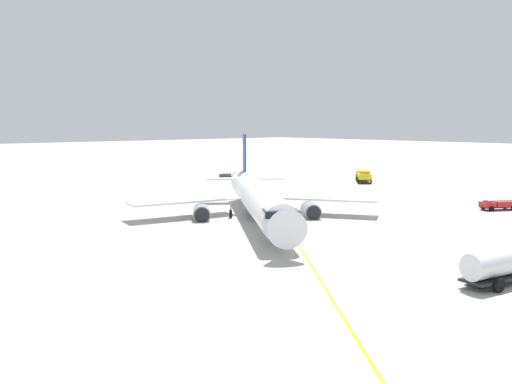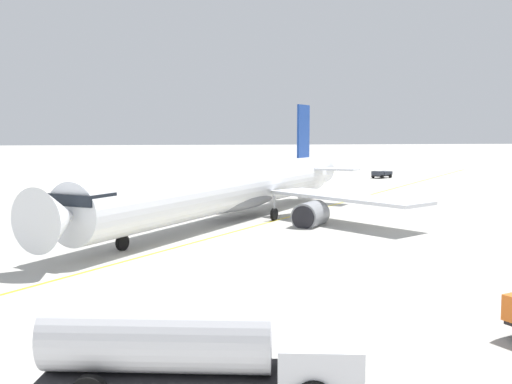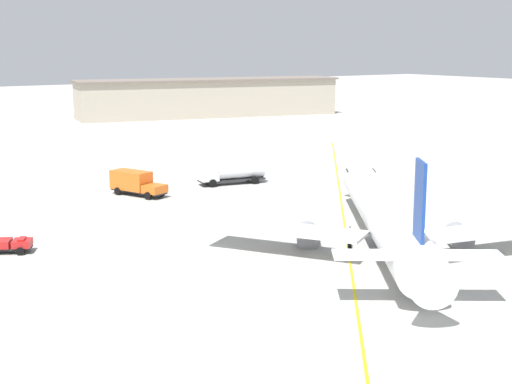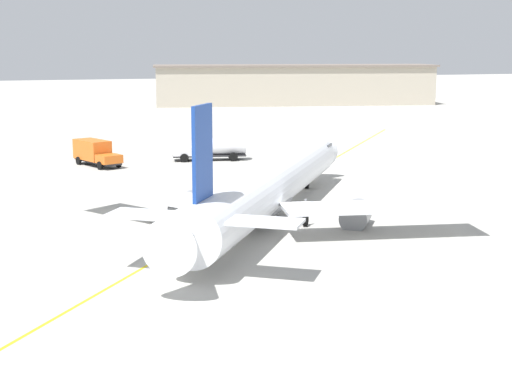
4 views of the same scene
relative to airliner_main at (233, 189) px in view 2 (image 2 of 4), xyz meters
name	(u,v)px [view 2 (image 2 of 4)]	position (x,y,z in m)	size (l,w,h in m)	color
ground_plane	(226,214)	(-4.19, -0.27, -2.77)	(600.00, 600.00, 0.00)	#ADAAA3
airliner_main	(233,189)	(0.00, 0.00, 0.00)	(39.20, 29.95, 11.17)	white
baggage_truck_truck	(382,174)	(-44.78, 30.28, -2.06)	(3.55, 3.99, 1.22)	#232326
fuel_tanker_truck	(190,344)	(35.35, -5.05, -1.19)	(4.25, 9.65, 2.87)	#232326
taxiway_centreline	(290,217)	(-1.37, 5.45, -2.76)	(126.09, 100.01, 0.01)	yellow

